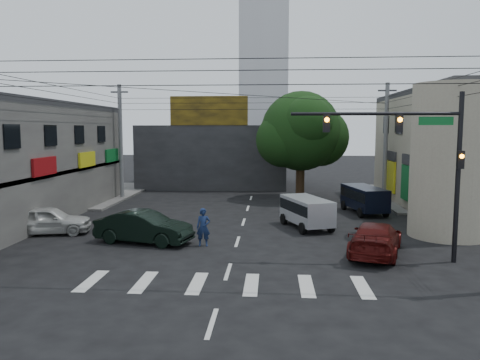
# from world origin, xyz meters

# --- Properties ---
(ground) EXTENTS (160.00, 160.00, 0.00)m
(ground) POSITION_xyz_m (0.00, 0.00, 0.00)
(ground) COLOR black
(ground) RESTS_ON ground
(sidewalk_far_left) EXTENTS (16.00, 16.00, 0.15)m
(sidewalk_far_left) POSITION_xyz_m (-18.00, 18.00, 0.07)
(sidewalk_far_left) COLOR #514F4C
(sidewalk_far_left) RESTS_ON ground
(sidewalk_far_right) EXTENTS (16.00, 16.00, 0.15)m
(sidewalk_far_right) POSITION_xyz_m (18.00, 18.00, 0.07)
(sidewalk_far_right) COLOR #514F4C
(sidewalk_far_right) RESTS_ON ground
(corner_column) EXTENTS (4.00, 4.00, 8.00)m
(corner_column) POSITION_xyz_m (11.00, 4.00, 4.00)
(corner_column) COLOR gray
(corner_column) RESTS_ON ground
(building_far) EXTENTS (14.00, 10.00, 6.00)m
(building_far) POSITION_xyz_m (-4.00, 26.00, 3.00)
(building_far) COLOR #232326
(building_far) RESTS_ON ground
(billboard) EXTENTS (7.00, 0.30, 2.60)m
(billboard) POSITION_xyz_m (-4.00, 21.10, 7.30)
(billboard) COLOR olive
(billboard) RESTS_ON building_far
(tower_distant) EXTENTS (9.00, 9.00, 44.00)m
(tower_distant) POSITION_xyz_m (0.00, 70.00, 22.00)
(tower_distant) COLOR silver
(tower_distant) RESTS_ON ground
(street_tree) EXTENTS (6.40, 6.40, 8.70)m
(street_tree) POSITION_xyz_m (4.00, 17.00, 5.47)
(street_tree) COLOR black
(street_tree) RESTS_ON ground
(traffic_gantry) EXTENTS (7.10, 0.35, 7.20)m
(traffic_gantry) POSITION_xyz_m (7.82, -1.00, 4.83)
(traffic_gantry) COLOR black
(traffic_gantry) RESTS_ON ground
(utility_pole_far_left) EXTENTS (0.32, 0.32, 9.20)m
(utility_pole_far_left) POSITION_xyz_m (-10.50, 16.00, 4.60)
(utility_pole_far_left) COLOR #59595B
(utility_pole_far_left) RESTS_ON ground
(utility_pole_far_right) EXTENTS (0.32, 0.32, 9.20)m
(utility_pole_far_right) POSITION_xyz_m (10.50, 16.00, 4.60)
(utility_pole_far_right) COLOR #59595B
(utility_pole_far_right) RESTS_ON ground
(dark_sedan) EXTENTS (3.91, 5.63, 1.60)m
(dark_sedan) POSITION_xyz_m (-4.64, 1.46, 0.80)
(dark_sedan) COLOR black
(dark_sedan) RESTS_ON ground
(white_compact) EXTENTS (3.59, 5.19, 1.52)m
(white_compact) POSITION_xyz_m (-10.34, 3.03, 0.76)
(white_compact) COLOR #B5B5B1
(white_compact) RESTS_ON ground
(maroon_sedan) EXTENTS (5.02, 6.27, 1.47)m
(maroon_sedan) POSITION_xyz_m (6.43, 0.04, 0.74)
(maroon_sedan) COLOR #410A09
(maroon_sedan) RESTS_ON ground
(silver_minivan) EXTENTS (5.15, 4.33, 1.74)m
(silver_minivan) POSITION_xyz_m (3.70, 5.53, 0.87)
(silver_minivan) COLOR #B0B2B8
(silver_minivan) RESTS_ON ground
(navy_van) EXTENTS (5.17, 3.48, 1.80)m
(navy_van) POSITION_xyz_m (7.92, 10.59, 0.90)
(navy_van) COLOR black
(navy_van) RESTS_ON ground
(traffic_officer) EXTENTS (0.74, 0.54, 1.85)m
(traffic_officer) POSITION_xyz_m (-1.58, 1.03, 0.93)
(traffic_officer) COLOR #132145
(traffic_officer) RESTS_ON ground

